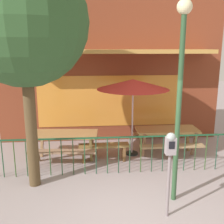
# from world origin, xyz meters

# --- Properties ---
(ground) EXTENTS (40.00, 40.00, 0.00)m
(ground) POSITION_xyz_m (0.00, 0.00, 0.00)
(ground) COLOR gray
(pub_storefront) EXTENTS (7.38, 1.45, 4.65)m
(pub_storefront) POSITION_xyz_m (0.00, 4.75, 2.34)
(pub_storefront) COLOR #4A2A15
(pub_storefront) RESTS_ON ground
(patio_fence_front) EXTENTS (6.23, 0.04, 0.97)m
(patio_fence_front) POSITION_xyz_m (-0.00, 1.96, 0.66)
(patio_fence_front) COLOR #194B2D
(patio_fence_front) RESTS_ON ground
(picnic_table_left) EXTENTS (1.91, 1.50, 0.79)m
(picnic_table_left) POSITION_xyz_m (-1.40, 2.97, 0.61)
(picnic_table_left) COLOR #A67743
(picnic_table_left) RESTS_ON ground
(picnic_table_right) EXTENTS (1.81, 1.38, 0.79)m
(picnic_table_right) POSITION_xyz_m (1.56, 3.13, 0.61)
(picnic_table_right) COLOR #A77C46
(picnic_table_right) RESTS_ON ground
(patio_umbrella) EXTENTS (2.04, 2.04, 2.23)m
(patio_umbrella) POSITION_xyz_m (0.53, 3.17, 2.08)
(patio_umbrella) COLOR black
(patio_umbrella) RESTS_ON ground
(patio_bench) EXTENTS (1.41, 0.36, 0.48)m
(patio_bench) POSITION_xyz_m (-0.33, 2.75, 0.35)
(patio_bench) COLOR olive
(patio_bench) RESTS_ON ground
(parking_meter_far) EXTENTS (0.18, 0.17, 1.64)m
(parking_meter_far) POSITION_xyz_m (0.72, 0.10, 1.27)
(parking_meter_far) COLOR gray
(parking_meter_far) RESTS_ON ground
(street_tree) EXTENTS (2.66, 2.66, 4.94)m
(street_tree) POSITION_xyz_m (-2.00, 1.53, 3.59)
(street_tree) COLOR #4F3C24
(street_tree) RESTS_ON ground
(street_lamp) EXTENTS (0.28, 0.28, 3.95)m
(street_lamp) POSITION_xyz_m (1.02, 0.65, 2.58)
(street_lamp) COLOR #2D4F30
(street_lamp) RESTS_ON ground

